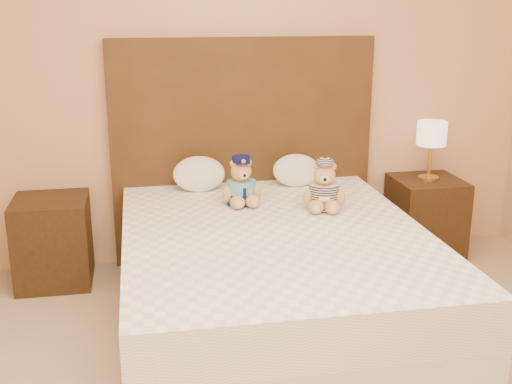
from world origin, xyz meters
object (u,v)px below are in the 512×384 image
(teddy_police, at_px, (241,181))
(pillow_left, at_px, (199,172))
(lamp, at_px, (432,136))
(nightstand_left, at_px, (53,241))
(bed, at_px, (275,277))
(teddy_prisoner, at_px, (324,186))
(nightstand_right, at_px, (425,217))
(pillow_right, at_px, (296,169))

(teddy_police, relative_size, pillow_left, 0.87)
(lamp, relative_size, teddy_police, 1.37)
(nightstand_left, bearing_deg, lamp, 0.00)
(bed, relative_size, pillow_left, 5.99)
(lamp, xyz_separation_m, teddy_police, (-1.35, -0.32, -0.15))
(teddy_prisoner, distance_m, pillow_left, 0.86)
(bed, xyz_separation_m, nightstand_left, (-1.25, 0.80, -0.00))
(nightstand_right, relative_size, pillow_left, 1.65)
(nightstand_right, distance_m, pillow_right, 1.00)
(nightstand_left, xyz_separation_m, lamp, (2.50, 0.00, 0.57))
(lamp, relative_size, pillow_left, 1.20)
(pillow_right, bearing_deg, teddy_prisoner, -86.67)
(nightstand_left, xyz_separation_m, pillow_right, (1.57, 0.03, 0.39))
(pillow_left, bearing_deg, lamp, -1.10)
(pillow_left, height_order, pillow_right, pillow_left)
(lamp, bearing_deg, teddy_prisoner, -150.56)
(nightstand_right, height_order, pillow_right, pillow_right)
(nightstand_right, height_order, pillow_left, pillow_left)
(teddy_police, xyz_separation_m, teddy_prisoner, (0.46, -0.19, -0.00))
(teddy_police, xyz_separation_m, pillow_right, (0.43, 0.35, -0.04))
(teddy_prisoner, bearing_deg, teddy_police, 171.85)
(nightstand_left, height_order, teddy_prisoner, teddy_prisoner)
(nightstand_right, bearing_deg, pillow_right, 178.14)
(bed, relative_size, nightstand_right, 3.64)
(bed, height_order, nightstand_left, same)
(teddy_police, bearing_deg, bed, -84.03)
(teddy_police, bearing_deg, lamp, 7.26)
(teddy_police, bearing_deg, pillow_left, 115.87)
(nightstand_right, bearing_deg, nightstand_left, 180.00)
(nightstand_left, relative_size, lamp, 1.38)
(nightstand_left, relative_size, nightstand_right, 1.00)
(bed, xyz_separation_m, lamp, (1.25, 0.80, 0.57))
(teddy_prisoner, bearing_deg, bed, -126.20)
(nightstand_left, xyz_separation_m, teddy_prisoner, (1.60, -0.51, 0.42))
(bed, distance_m, teddy_police, 0.65)
(nightstand_left, distance_m, teddy_prisoner, 1.73)
(nightstand_right, xyz_separation_m, lamp, (-0.00, 0.00, 0.57))
(nightstand_left, bearing_deg, teddy_police, -15.50)
(nightstand_right, height_order, lamp, lamp)
(bed, xyz_separation_m, teddy_police, (-0.10, 0.48, 0.42))
(pillow_right, bearing_deg, bed, -111.31)
(bed, height_order, pillow_left, pillow_left)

